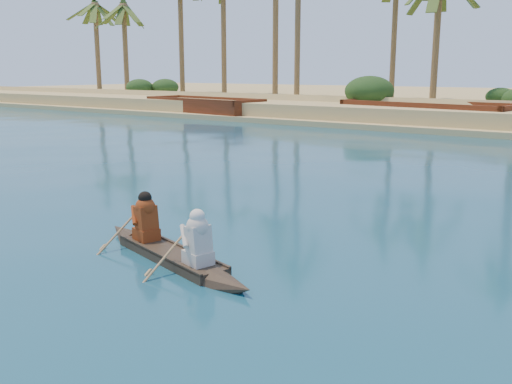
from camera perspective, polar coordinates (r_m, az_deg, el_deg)
The scene contains 4 objects.
ground at distance 11.81m, azimuth 14.78°, elevation -6.26°, with size 160.00×160.00×0.00m, color navy.
canoe at distance 11.27m, azimuth -8.53°, elevation -5.44°, with size 5.03×1.99×1.39m.
barge_left at distance 46.64m, azimuth -5.22°, elevation 8.31°, with size 10.94×4.93×1.76m.
barge_mid at distance 39.83m, azimuth 16.67°, elevation 7.29°, with size 11.87×5.55×1.90m.
Camera 1 is at (3.88, -10.54, 3.63)m, focal length 40.00 mm.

